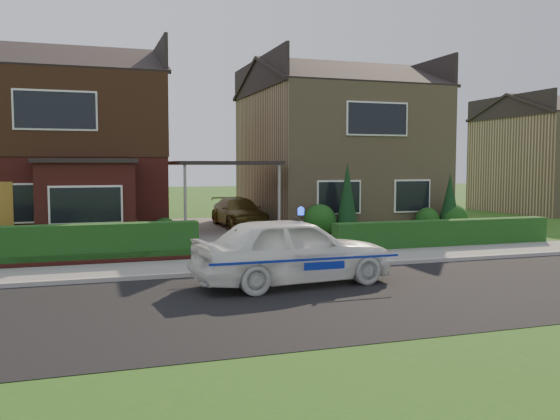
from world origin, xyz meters
name	(u,v)px	position (x,y,z in m)	size (l,w,h in m)	color
ground	(348,297)	(0.00, 0.00, 0.00)	(120.00, 120.00, 0.00)	#1E5115
road	(348,297)	(0.00, 0.00, 0.00)	(60.00, 6.00, 0.02)	black
kerb	(296,269)	(0.00, 3.05, 0.06)	(60.00, 0.16, 0.12)	#9E9993
sidewalk	(283,262)	(0.00, 4.10, 0.05)	(60.00, 2.00, 0.10)	slate
grass_verge	(524,385)	(0.00, -5.00, 0.00)	(60.00, 4.00, 0.01)	#1E5115
driveway	(225,233)	(0.00, 11.00, 0.06)	(3.80, 12.00, 0.12)	#666059
house_left	(61,134)	(-5.78, 13.90, 3.81)	(7.50, 9.53, 7.25)	maroon
house_right	(335,142)	(5.80, 13.99, 3.66)	(7.50, 8.06, 7.25)	#907958
carport_link	(224,164)	(0.00, 10.95, 2.66)	(3.80, 3.00, 2.77)	black
dwarf_wall	(52,262)	(-5.80, 5.30, 0.18)	(7.70, 0.25, 0.36)	maroon
hedge_left	(52,268)	(-5.80, 5.45, 0.00)	(7.50, 0.55, 0.90)	#133D16
hedge_right	(444,248)	(5.80, 5.35, 0.00)	(7.50, 0.55, 0.80)	#133D16
shrub_left_mid	(117,225)	(-4.00, 9.30, 0.66)	(1.32, 1.32, 1.32)	#133D16
shrub_left_near	(165,230)	(-2.40, 9.60, 0.42)	(0.84, 0.84, 0.84)	#133D16
shrub_right_near	(320,220)	(3.20, 9.40, 0.60)	(1.20, 1.20, 1.20)	#133D16
shrub_right_mid	(427,220)	(7.80, 9.50, 0.48)	(0.96, 0.96, 0.96)	#133D16
shrub_right_far	(454,218)	(8.80, 9.20, 0.54)	(1.08, 1.08, 1.08)	#133D16
conifer_a	(347,201)	(4.20, 9.20, 1.30)	(0.90, 0.90, 2.60)	black
conifer_b	(450,204)	(8.60, 9.20, 1.10)	(0.90, 0.90, 2.20)	black
neighbour_right	(554,165)	(20.00, 16.00, 2.60)	(6.50, 7.00, 5.20)	#907958
police_car	(292,251)	(-0.65, 1.51, 0.75)	(4.07, 4.59, 1.67)	white
driveway_car	(239,212)	(1.00, 12.78, 0.69)	(1.61, 3.96, 1.15)	brown
potted_plant_b	(114,246)	(-4.24, 6.00, 0.41)	(0.37, 0.45, 0.83)	gray
potted_plant_c	(134,243)	(-3.62, 7.04, 0.34)	(0.38, 0.38, 0.68)	gray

